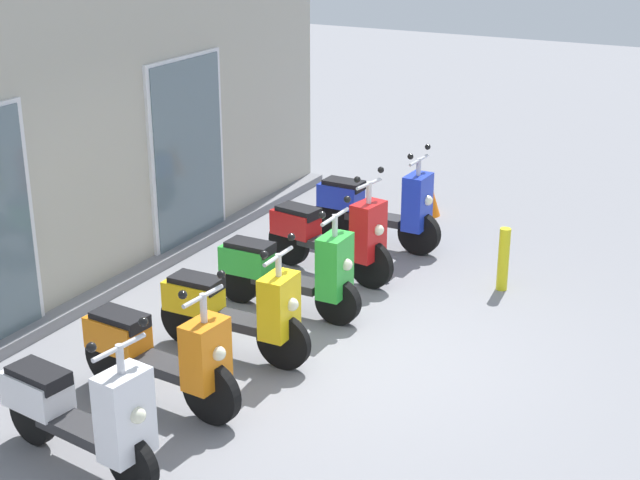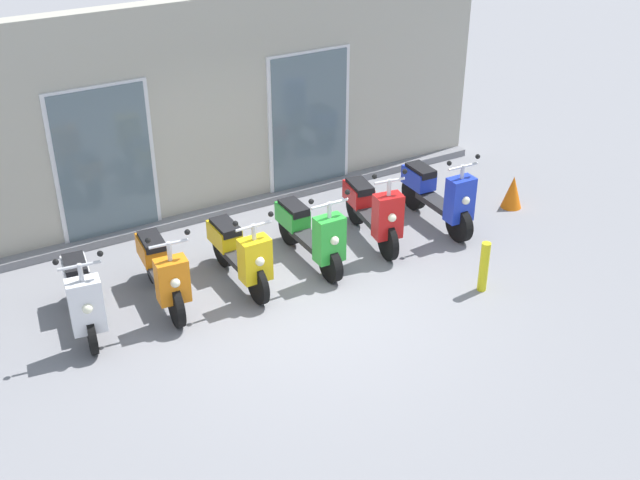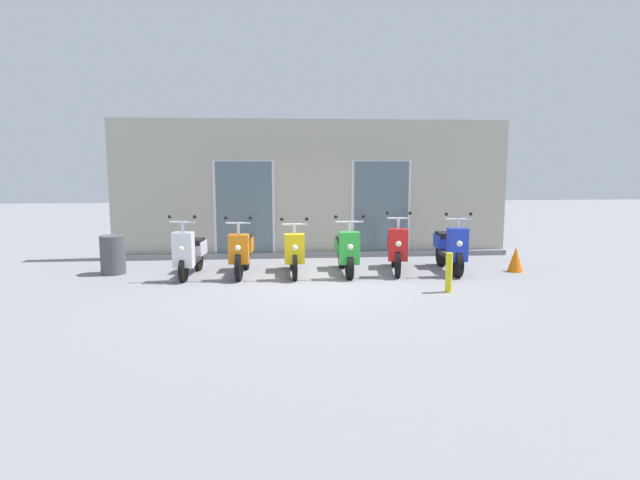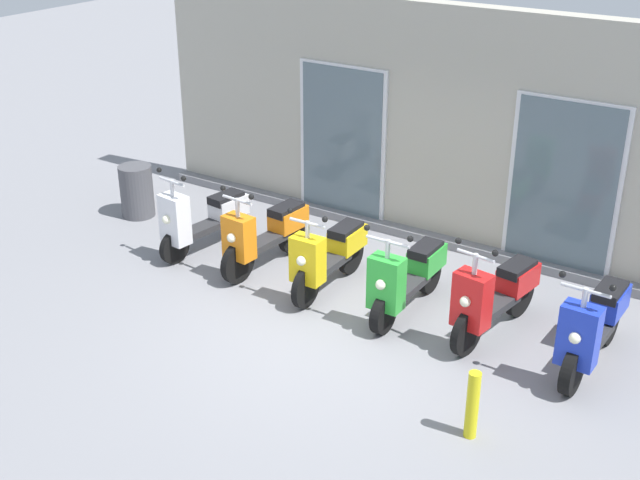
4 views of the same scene
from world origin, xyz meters
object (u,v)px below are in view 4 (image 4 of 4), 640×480
Objects in this scene: scooter_yellow at (329,254)px; trash_bin at (137,191)px; curb_bollard at (472,405)px; scooter_blue at (593,327)px; scooter_orange at (265,234)px; scooter_green at (407,277)px; scooter_red at (495,296)px; scooter_white at (202,218)px.

trash_bin is (-3.65, 0.42, -0.09)m from scooter_yellow.
scooter_blue is at bearing 71.57° from curb_bollard.
scooter_orange reaches higher than curb_bollard.
scooter_orange reaches higher than trash_bin.
scooter_blue is at bearing 0.20° from scooter_green.
scooter_red is 2.37× the size of curb_bollard.
scooter_white is at bearing -178.90° from scooter_red.
scooter_blue is at bearing 0.54° from scooter_yellow.
scooter_red is at bearing 0.40° from scooter_orange.
curb_bollard is (0.53, -1.81, -0.15)m from scooter_red.
scooter_yellow is 0.95× the size of scooter_red.
scooter_blue is (4.25, -0.05, 0.01)m from scooter_orange.
scooter_white is 1.02m from scooter_orange.
scooter_green is at bearing -175.84° from scooter_red.
scooter_orange is 2.09m from scooter_green.
scooter_yellow is 3.16m from curb_bollard.
curb_bollard is (4.69, -1.73, -0.14)m from scooter_white.
curb_bollard is at bearing -73.57° from scooter_red.
trash_bin is at bearing 176.79° from scooter_blue.
scooter_red is 1.89m from curb_bollard.
scooter_white is at bearing -13.81° from trash_bin.
scooter_yellow is at bearing -178.77° from scooter_green.
scooter_orange is 0.99× the size of scooter_red.
scooter_green reaches higher than trash_bin.
curb_bollard is at bearing -25.89° from scooter_orange.
scooter_blue is at bearing -0.63° from scooter_orange.
scooter_red reaches higher than scooter_green.
scooter_red is (3.14, 0.02, 0.02)m from scooter_orange.
curb_bollard is at bearing -47.47° from scooter_green.
scooter_red is 5.78m from trash_bin.
curb_bollard is (1.59, -1.73, -0.11)m from scooter_green.
scooter_yellow is at bearing -4.34° from scooter_orange.
scooter_orange is at bearing 179.37° from scooter_blue.
scooter_blue is 1.84m from curb_bollard.
scooter_green is at bearing 1.23° from scooter_yellow.
scooter_red reaches higher than scooter_white.
trash_bin is (-1.61, 0.40, -0.09)m from scooter_white.
scooter_white reaches higher than scooter_yellow.
scooter_white is 3.11m from scooter_green.
scooter_white is 0.93× the size of scooter_blue.
trash_bin is at bearing 176.86° from scooter_red.
scooter_orange is 4.25m from scooter_blue.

